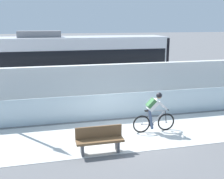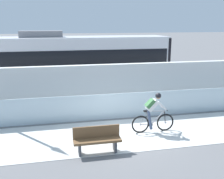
% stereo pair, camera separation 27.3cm
% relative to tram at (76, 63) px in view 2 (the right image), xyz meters
% --- Properties ---
extents(ground_plane, '(200.00, 200.00, 0.00)m').
position_rel_tram_xyz_m(ground_plane, '(1.29, -6.85, -1.89)').
color(ground_plane, slate).
extents(bike_path_deck, '(32.00, 3.20, 0.01)m').
position_rel_tram_xyz_m(bike_path_deck, '(1.29, -6.85, -1.89)').
color(bike_path_deck, silver).
rests_on(bike_path_deck, ground).
extents(glass_parapet, '(32.00, 0.05, 1.18)m').
position_rel_tram_xyz_m(glass_parapet, '(1.29, -5.00, -1.30)').
color(glass_parapet, silver).
rests_on(glass_parapet, ground).
extents(concrete_barrier_wall, '(32.00, 0.36, 2.23)m').
position_rel_tram_xyz_m(concrete_barrier_wall, '(1.29, -3.20, -0.78)').
color(concrete_barrier_wall, silver).
rests_on(concrete_barrier_wall, ground).
extents(tram_rail_near, '(32.00, 0.08, 0.01)m').
position_rel_tram_xyz_m(tram_rail_near, '(1.29, -0.72, -1.89)').
color(tram_rail_near, '#595654').
rests_on(tram_rail_near, ground).
extents(tram_rail_far, '(32.00, 0.08, 0.01)m').
position_rel_tram_xyz_m(tram_rail_far, '(1.29, 0.72, -1.89)').
color(tram_rail_far, '#595654').
rests_on(tram_rail_far, ground).
extents(tram, '(11.06, 2.54, 3.81)m').
position_rel_tram_xyz_m(tram, '(0.00, 0.00, 0.00)').
color(tram, silver).
rests_on(tram, ground).
extents(cyclist_on_bike, '(1.77, 0.58, 1.61)m').
position_rel_tram_xyz_m(cyclist_on_bike, '(2.38, -6.85, -1.09)').
color(cyclist_on_bike, black).
rests_on(cyclist_on_bike, ground).
extents(bench, '(1.60, 0.45, 0.89)m').
position_rel_tram_xyz_m(bench, '(-0.08, -8.14, -1.41)').
color(bench, brown).
rests_on(bench, ground).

